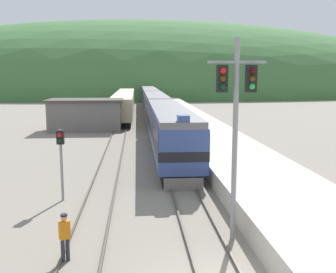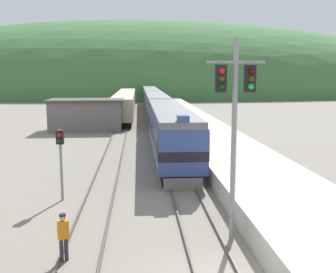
% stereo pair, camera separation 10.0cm
% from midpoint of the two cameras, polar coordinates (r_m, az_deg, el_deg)
% --- Properties ---
extents(track_main, '(1.52, 180.00, 0.16)m').
position_cam_midpoint_polar(track_main, '(81.37, -2.78, 4.42)').
color(track_main, '#4C443D').
rests_on(track_main, ground).
extents(track_siding, '(1.52, 180.00, 0.16)m').
position_cam_midpoint_polar(track_siding, '(81.35, -6.00, 4.38)').
color(track_siding, '#4C443D').
rests_on(track_siding, ground).
extents(platform, '(5.59, 140.00, 1.09)m').
position_cam_midpoint_polar(platform, '(61.76, 1.96, 3.42)').
color(platform, '#BCB5A5').
rests_on(platform, ground).
extents(distant_hills, '(221.86, 99.84, 49.86)m').
position_cam_midpoint_polar(distant_hills, '(143.15, -3.57, 6.32)').
color(distant_hills, '#3D6B38').
rests_on(distant_hills, ground).
extents(station_shed, '(8.74, 5.16, 3.66)m').
position_cam_midpoint_polar(station_shed, '(47.45, -11.88, 3.16)').
color(station_shed, slate).
rests_on(station_shed, ground).
extents(express_train_lead_car, '(2.89, 21.19, 4.25)m').
position_cam_midpoint_polar(express_train_lead_car, '(31.86, 0.03, 1.11)').
color(express_train_lead_car, black).
rests_on(express_train_lead_car, ground).
extents(carriage_second, '(2.88, 20.70, 3.89)m').
position_cam_midpoint_polar(carriage_second, '(53.76, -1.86, 4.29)').
color(carriage_second, black).
rests_on(carriage_second, ground).
extents(carriage_third, '(2.88, 20.70, 3.89)m').
position_cam_midpoint_polar(carriage_third, '(75.26, -2.64, 5.61)').
color(carriage_third, black).
rests_on(carriage_third, ground).
extents(carriage_fourth, '(2.88, 20.70, 3.89)m').
position_cam_midpoint_polar(carriage_fourth, '(96.80, -3.08, 6.34)').
color(carriage_fourth, black).
rests_on(carriage_fourth, ground).
extents(siding_train, '(2.90, 37.69, 3.60)m').
position_cam_midpoint_polar(siding_train, '(65.65, -6.35, 4.85)').
color(siding_train, black).
rests_on(siding_train, ground).
extents(signal_mast_main, '(2.20, 0.42, 7.83)m').
position_cam_midpoint_polar(signal_mast_main, '(15.05, 9.63, 3.78)').
color(signal_mast_main, gray).
rests_on(signal_mast_main, ground).
extents(signal_post_siding, '(0.36, 0.42, 3.73)m').
position_cam_midpoint_polar(signal_post_siding, '(20.78, -15.43, -1.87)').
color(signal_post_siding, gray).
rests_on(signal_post_siding, ground).
extents(track_worker, '(0.42, 0.36, 1.72)m').
position_cam_midpoint_polar(track_worker, '(14.50, -14.97, -13.59)').
color(track_worker, '#2D2D33').
rests_on(track_worker, ground).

